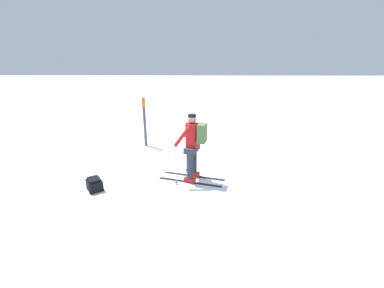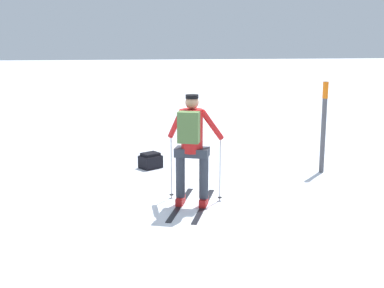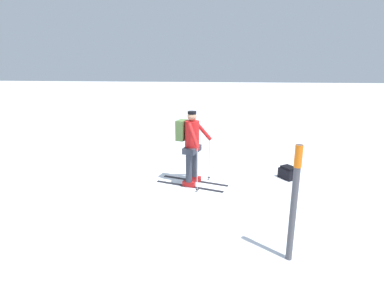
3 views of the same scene
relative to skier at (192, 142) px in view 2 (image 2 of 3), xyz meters
The scene contains 4 objects.
ground_plane 1.19m from the skier, 87.36° to the right, with size 80.00×80.00×0.00m, color white.
skier is the anchor object (origin of this frame).
dropped_backpack 2.70m from the skier, 76.15° to the right, with size 0.52×0.50×0.32m.
trail_marker 3.31m from the skier, 147.15° to the right, with size 0.11×0.11×1.81m.
Camera 2 is at (0.79, 8.76, 2.83)m, focal length 50.00 mm.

